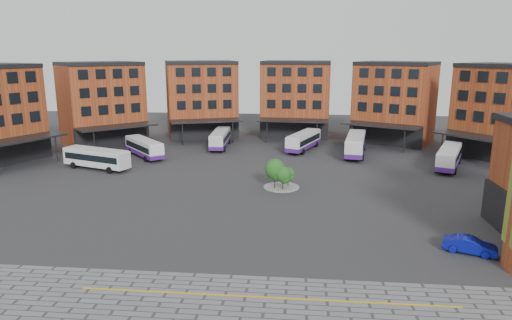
# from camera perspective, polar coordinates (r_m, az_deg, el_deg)

# --- Properties ---
(ground) EXTENTS (160.00, 160.00, 0.00)m
(ground) POSITION_cam_1_polar(r_m,az_deg,el_deg) (45.27, -0.00, -7.78)
(ground) COLOR #28282B
(ground) RESTS_ON ground
(yellow_line) EXTENTS (26.00, 0.15, 0.02)m
(yellow_line) POSITION_cam_1_polar(r_m,az_deg,el_deg) (32.50, 1.18, -16.78)
(yellow_line) COLOR gold
(yellow_line) RESTS_ON paving_zone
(main_building) EXTENTS (94.14, 42.48, 14.60)m
(main_building) POSITION_cam_1_polar(r_m,az_deg,el_deg) (81.26, -0.76, 6.96)
(main_building) COLOR #984521
(main_building) RESTS_ON ground
(tree_island) EXTENTS (4.40, 4.40, 3.74)m
(tree_island) POSITION_cam_1_polar(r_m,az_deg,el_deg) (55.41, 2.96, -1.65)
(tree_island) COLOR gray
(tree_island) RESTS_ON ground
(bus_a) EXTENTS (10.61, 5.73, 2.95)m
(bus_a) POSITION_cam_1_polar(r_m,az_deg,el_deg) (68.60, -19.33, 0.34)
(bus_a) COLOR silver
(bus_a) RESTS_ON ground
(bus_b) EXTENTS (8.50, 9.25, 2.88)m
(bus_b) POSITION_cam_1_polar(r_m,az_deg,el_deg) (74.34, -13.81, 1.54)
(bus_b) COLOR white
(bus_b) RESTS_ON ground
(bus_c) EXTENTS (2.90, 10.50, 2.94)m
(bus_c) POSITION_cam_1_polar(r_m,az_deg,el_deg) (79.65, -4.50, 2.69)
(bus_c) COLOR silver
(bus_c) RESTS_ON ground
(bus_d) EXTENTS (6.08, 10.85, 3.01)m
(bus_d) POSITION_cam_1_polar(r_m,az_deg,el_deg) (77.80, 5.97, 2.43)
(bus_d) COLOR white
(bus_d) RESTS_ON ground
(bus_e) EXTENTS (4.61, 12.05, 3.32)m
(bus_e) POSITION_cam_1_polar(r_m,az_deg,el_deg) (75.25, 12.33, 1.94)
(bus_e) COLOR silver
(bus_e) RESTS_ON ground
(bus_f) EXTENTS (6.45, 10.93, 3.04)m
(bus_f) POSITION_cam_1_polar(r_m,az_deg,el_deg) (71.02, 22.99, 0.37)
(bus_f) COLOR silver
(bus_f) RESTS_ON ground
(blue_car) EXTENTS (4.44, 2.91, 1.38)m
(blue_car) POSITION_cam_1_polar(r_m,az_deg,el_deg) (42.43, 25.19, -9.62)
(blue_car) COLOR #0B1397
(blue_car) RESTS_ON ground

